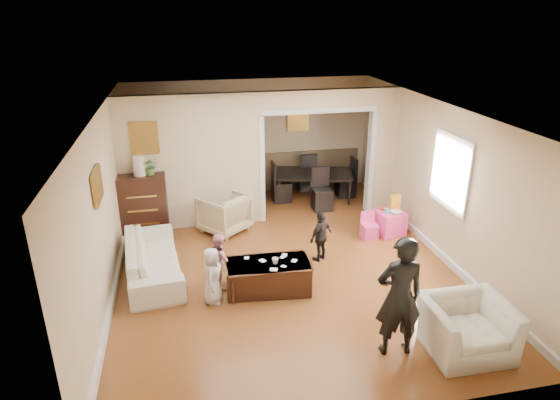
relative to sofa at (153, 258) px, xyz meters
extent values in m
plane|color=brown|center=(2.14, 0.02, -0.30)|extent=(7.00, 7.00, 0.00)
cube|color=beige|center=(0.76, 1.82, 1.00)|extent=(2.75, 0.18, 2.60)
cube|color=beige|center=(4.61, 1.82, 1.00)|extent=(0.55, 0.18, 2.60)
cube|color=beige|center=(3.24, 1.82, 2.13)|extent=(2.22, 0.18, 0.35)
cube|color=white|center=(4.87, -0.38, 1.25)|extent=(0.03, 0.95, 1.10)
cube|color=brown|center=(-0.06, 1.72, 1.55)|extent=(0.45, 0.03, 0.55)
cube|color=brown|center=(-0.57, -0.58, 1.50)|extent=(0.03, 0.55, 0.40)
cube|color=brown|center=(3.24, 3.46, 1.40)|extent=(0.45, 0.03, 0.55)
imported|color=white|center=(0.00, 0.00, 0.00)|extent=(1.00, 2.12, 0.60)
imported|color=#C9BC8C|center=(1.29, 1.43, 0.07)|extent=(1.14, 1.14, 0.75)
imported|color=white|center=(3.91, -2.70, 0.04)|extent=(1.04, 0.91, 0.67)
cube|color=black|center=(-0.19, 1.58, 0.30)|extent=(0.87, 0.49, 1.20)
cylinder|color=beige|center=(-0.19, 1.58, 1.08)|extent=(0.22, 0.22, 0.36)
imported|color=#467333|center=(0.01, 1.58, 1.06)|extent=(0.30, 0.26, 0.33)
cube|color=#3C2013|center=(1.74, -0.82, -0.06)|extent=(1.31, 0.75, 0.47)
imported|color=silver|center=(1.84, -0.87, 0.22)|extent=(0.11, 0.11, 0.09)
cube|color=#FF43A2|center=(4.38, 0.66, -0.07)|extent=(0.55, 0.55, 0.46)
cube|color=yellow|center=(4.50, 0.76, 0.31)|extent=(0.21, 0.10, 0.30)
cylinder|color=#26C1B7|center=(4.28, 0.61, 0.20)|extent=(0.08, 0.08, 0.08)
cube|color=#B42C16|center=(4.26, 0.78, 0.18)|extent=(0.10, 0.09, 0.05)
imported|color=white|center=(4.43, 0.54, 0.18)|extent=(0.24, 0.24, 0.05)
imported|color=black|center=(3.45, 2.73, 0.00)|extent=(1.89, 1.34, 0.60)
imported|color=black|center=(3.03, -2.55, 0.50)|extent=(0.61, 0.42, 1.61)
imported|color=silver|center=(0.89, -0.97, 0.14)|extent=(0.38, 0.49, 0.87)
imported|color=pink|center=(1.04, -0.52, 0.14)|extent=(0.43, 0.50, 0.88)
imported|color=black|center=(2.79, -0.07, 0.15)|extent=(0.55, 0.47, 0.89)
cube|color=white|center=(1.67, -0.74, 0.17)|extent=(0.12, 0.13, 0.00)
cube|color=white|center=(1.78, -1.04, 0.17)|extent=(0.13, 0.12, 0.00)
cube|color=white|center=(2.03, -0.64, 0.17)|extent=(0.11, 0.12, 0.00)
cube|color=white|center=(1.98, -0.69, 0.17)|extent=(0.10, 0.10, 0.00)
cube|color=white|center=(2.14, -0.84, 0.17)|extent=(0.11, 0.12, 0.00)
cube|color=white|center=(1.44, -0.61, 0.17)|extent=(0.09, 0.10, 0.00)
cube|color=white|center=(1.94, -0.98, 0.17)|extent=(0.10, 0.09, 0.00)
camera|label=1|loc=(0.61, -7.10, 3.76)|focal=30.87mm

